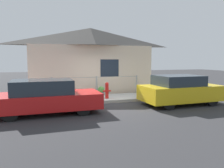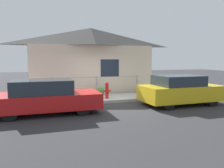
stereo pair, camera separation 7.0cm
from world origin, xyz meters
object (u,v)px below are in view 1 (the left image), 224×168
Objects in this scene: car_left at (46,97)px; car_right at (180,90)px; fire_hydrant at (107,90)px; potted_plant_near_hydrant at (101,91)px.

car_left is 6.00m from car_right.
car_left is 4.98× the size of fire_hydrant.
fire_hydrant is at bearing 147.77° from car_right.
potted_plant_near_hydrant is (-0.02, 1.11, -0.18)m from fire_hydrant.
fire_hydrant is at bearing 29.49° from car_left.
car_left is 1.10× the size of car_right.
car_left is at bearing -149.09° from fire_hydrant.
car_right is (6.00, -0.00, 0.03)m from car_left.
car_right reaches higher than fire_hydrant.
car_right is 3.53m from fire_hydrant.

